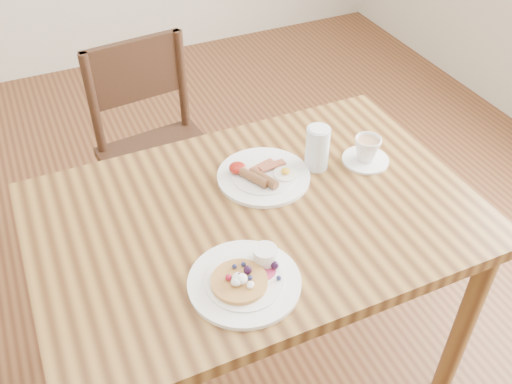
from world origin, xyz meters
TOP-DOWN VIEW (x-y plane):
  - ground at (0.00, 0.00)m, footprint 5.00×5.00m
  - dining_table at (0.00, 0.00)m, footprint 1.20×0.80m
  - chair_far at (-0.08, 0.75)m, footprint 0.46×0.46m
  - pancake_plate at (-0.12, -0.22)m, footprint 0.27×0.27m
  - breakfast_plate at (0.08, 0.12)m, footprint 0.27×0.27m
  - teacup_saucer at (0.39, 0.07)m, footprint 0.14×0.14m
  - water_glass at (0.25, 0.11)m, footprint 0.07×0.07m

SIDE VIEW (x-z plane):
  - ground at x=0.00m, z-range 0.00..0.00m
  - chair_far at x=-0.08m, z-range 0.05..0.93m
  - dining_table at x=0.00m, z-range 0.28..1.03m
  - breakfast_plate at x=0.08m, z-range 0.74..0.78m
  - pancake_plate at x=-0.12m, z-range 0.74..0.79m
  - teacup_saucer at x=0.39m, z-range 0.74..0.83m
  - water_glass at x=0.25m, z-range 0.75..0.88m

